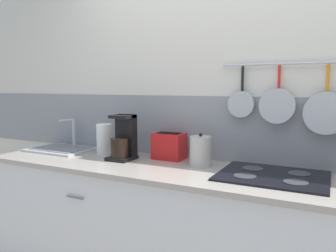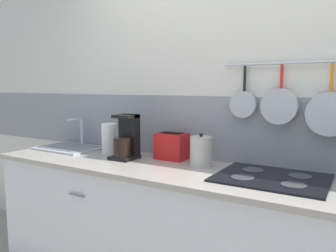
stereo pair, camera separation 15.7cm
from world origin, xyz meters
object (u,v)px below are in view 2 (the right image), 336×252
(coffee_maker, at_px, (126,141))
(kettle, at_px, (201,152))
(paper_towel_roll, at_px, (109,138))
(toaster, at_px, (172,146))

(coffee_maker, relative_size, kettle, 1.46)
(paper_towel_roll, distance_m, coffee_maker, 0.26)
(coffee_maker, height_order, kettle, coffee_maker)
(coffee_maker, bearing_deg, kettle, 6.30)
(coffee_maker, height_order, toaster, coffee_maker)
(kettle, bearing_deg, coffee_maker, -173.70)
(paper_towel_roll, xyz_separation_m, kettle, (0.82, -0.03, -0.02))
(coffee_maker, distance_m, toaster, 0.34)
(paper_towel_roll, height_order, kettle, paper_towel_roll)
(toaster, bearing_deg, paper_towel_roll, -172.58)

